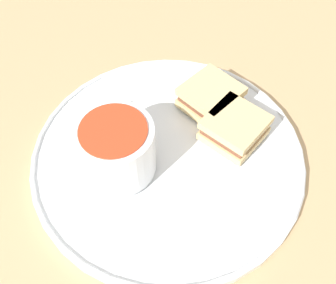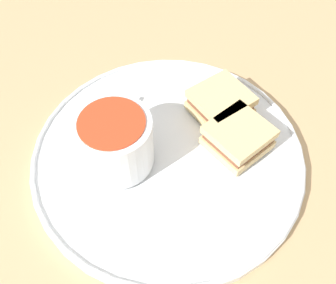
{
  "view_description": "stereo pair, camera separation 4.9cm",
  "coord_description": "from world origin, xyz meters",
  "px_view_note": "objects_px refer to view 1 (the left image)",
  "views": [
    {
      "loc": [
        0.24,
        0.15,
        0.43
      ],
      "look_at": [
        0.0,
        0.0,
        0.04
      ],
      "focal_mm": 42.0,
      "sensor_mm": 36.0,
      "label": 1
    },
    {
      "loc": [
        0.22,
        0.19,
        0.43
      ],
      "look_at": [
        0.0,
        0.0,
        0.04
      ],
      "focal_mm": 42.0,
      "sensor_mm": 36.0,
      "label": 2
    }
  ],
  "objects_px": {
    "sandwich_half_near": "(235,128)",
    "sandwich_half_far": "(211,97)",
    "soup_bowl": "(116,148)",
    "spoon": "(107,145)"
  },
  "relations": [
    {
      "from": "sandwich_half_near",
      "to": "spoon",
      "type": "bearing_deg",
      "value": -51.96
    },
    {
      "from": "spoon",
      "to": "sandwich_half_far",
      "type": "distance_m",
      "value": 0.16
    },
    {
      "from": "spoon",
      "to": "sandwich_half_near",
      "type": "height_order",
      "value": "sandwich_half_near"
    },
    {
      "from": "soup_bowl",
      "to": "sandwich_half_far",
      "type": "bearing_deg",
      "value": 161.99
    },
    {
      "from": "sandwich_half_near",
      "to": "soup_bowl",
      "type": "bearing_deg",
      "value": -40.41
    },
    {
      "from": "sandwich_half_near",
      "to": "sandwich_half_far",
      "type": "xyz_separation_m",
      "value": [
        -0.03,
        -0.05,
        0.0
      ]
    },
    {
      "from": "sandwich_half_far",
      "to": "soup_bowl",
      "type": "bearing_deg",
      "value": -18.01
    },
    {
      "from": "spoon",
      "to": "sandwich_half_near",
      "type": "relative_size",
      "value": 1.31
    },
    {
      "from": "soup_bowl",
      "to": "sandwich_half_far",
      "type": "distance_m",
      "value": 0.16
    },
    {
      "from": "soup_bowl",
      "to": "sandwich_half_far",
      "type": "xyz_separation_m",
      "value": [
        -0.15,
        0.05,
        -0.02
      ]
    }
  ]
}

